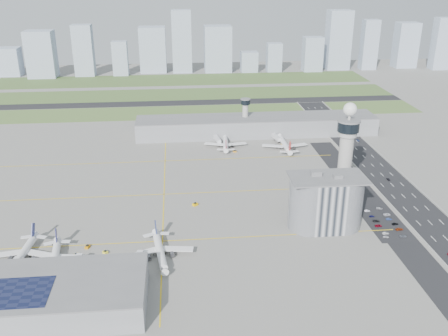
{
  "coord_description": "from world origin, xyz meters",
  "views": [
    {
      "loc": [
        -29.68,
        -267.89,
        139.47
      ],
      "look_at": [
        0.0,
        35.0,
        15.0
      ],
      "focal_mm": 40.0,
      "sensor_mm": 36.0,
      "label": 1
    }
  ],
  "objects": [
    {
      "name": "jet_bridge_near_0",
      "position": [
        -113.0,
        -61.0,
        2.85
      ],
      "size": [
        5.39,
        14.31,
        5.7
      ],
      "primitive_type": null,
      "rotation": [
        0.0,
        0.0,
        1.4
      ],
      "color": "silver",
      "rests_on": "ground"
    },
    {
      "name": "taxiway_line_h_2",
      "position": [
        -40.0,
        90.0,
        0.01
      ],
      "size": [
        260.0,
        0.6,
        0.01
      ],
      "primitive_type": "cube",
      "color": "yellow",
      "rests_on": "ground"
    },
    {
      "name": "taxiway_line_h_1",
      "position": [
        -40.0,
        30.0,
        0.01
      ],
      "size": [
        260.0,
        0.6,
        0.01
      ],
      "primitive_type": "cube",
      "color": "yellow",
      "rests_on": "ground"
    },
    {
      "name": "skyline_bldg_12",
      "position": [
        162.17,
        421.29,
        23.44
      ],
      "size": [
        26.14,
        20.92,
        46.89
      ],
      "primitive_type": "cube",
      "color": "#9EADC1",
      "rests_on": "ground"
    },
    {
      "name": "skyline_bldg_16",
      "position": [
        345.49,
        415.96,
        35.78
      ],
      "size": [
        23.04,
        18.43,
        71.56
      ],
      "primitive_type": "cube",
      "color": "#9EADC1",
      "rests_on": "ground"
    },
    {
      "name": "grass_strip_0",
      "position": [
        -20.0,
        225.0,
        0.04
      ],
      "size": [
        480.0,
        50.0,
        0.08
      ],
      "primitive_type": "cube",
      "color": "#516E34",
      "rests_on": "ground"
    },
    {
      "name": "airplane_far_b",
      "position": [
        57.04,
        109.8,
        6.19
      ],
      "size": [
        37.99,
        44.55,
        12.37
      ],
      "primitive_type": null,
      "rotation": [
        0.0,
        0.0,
        1.56
      ],
      "color": "white",
      "rests_on": "ground"
    },
    {
      "name": "airplane_near_c",
      "position": [
        -40.81,
        -45.99,
        5.8
      ],
      "size": [
        40.7,
        45.99,
        11.61
      ],
      "primitive_type": null,
      "rotation": [
        0.0,
        0.0,
        -1.43
      ],
      "color": "white",
      "rests_on": "ground"
    },
    {
      "name": "airplane_near_a",
      "position": [
        -110.44,
        -41.88,
        5.64
      ],
      "size": [
        37.92,
        43.35,
        11.27
      ],
      "primitive_type": null,
      "rotation": [
        0.0,
        0.0,
        -1.67
      ],
      "color": "white",
      "rests_on": "ground"
    },
    {
      "name": "grass_strip_2",
      "position": [
        -20.0,
        380.0,
        0.04
      ],
      "size": [
        480.0,
        70.0,
        0.08
      ],
      "primitive_type": "cube",
      "color": "#3D5528",
      "rests_on": "ground"
    },
    {
      "name": "car_lot_1",
      "position": [
        83.83,
        -34.42,
        0.6
      ],
      "size": [
        3.79,
        1.76,
        1.2
      ],
      "primitive_type": "imported",
      "rotation": [
        0.0,
        0.0,
        1.71
      ],
      "color": "#A3A5A7",
      "rests_on": "ground"
    },
    {
      "name": "skyline_bldg_8",
      "position": [
        -19.42,
        431.56,
        41.69
      ],
      "size": [
        26.33,
        21.06,
        83.39
      ],
      "primitive_type": "cube",
      "color": "#9EADC1",
      "rests_on": "ground"
    },
    {
      "name": "skyline_bldg_3",
      "position": [
        -252.58,
        431.35,
        18.47
      ],
      "size": [
        32.3,
        25.84,
        36.93
      ],
      "primitive_type": "cube",
      "color": "#9EADC1",
      "rests_on": "ground"
    },
    {
      "name": "ground",
      "position": [
        0.0,
        0.0,
        0.0
      ],
      "size": [
        1000.0,
        1000.0,
        0.0
      ],
      "primitive_type": "plane",
      "color": "gray"
    },
    {
      "name": "highway",
      "position": [
        115.0,
        0.0,
        0.05
      ],
      "size": [
        28.0,
        500.0,
        0.1
      ],
      "primitive_type": "cube",
      "color": "black",
      "rests_on": "ground"
    },
    {
      "name": "landside_road",
      "position": [
        90.0,
        -10.0,
        0.04
      ],
      "size": [
        18.0,
        260.0,
        0.08
      ],
      "primitive_type": "cube",
      "color": "black",
      "rests_on": "ground"
    },
    {
      "name": "car_lot_2",
      "position": [
        83.2,
        -25.56,
        0.57
      ],
      "size": [
        4.25,
        2.2,
        1.14
      ],
      "primitive_type": "imported",
      "rotation": [
        0.0,
        0.0,
        1.64
      ],
      "color": "maroon",
      "rests_on": "ground"
    },
    {
      "name": "jet_bridge_near_1",
      "position": [
        -83.0,
        -61.0,
        2.85
      ],
      "size": [
        5.39,
        14.31,
        5.7
      ],
      "primitive_type": null,
      "rotation": [
        0.0,
        0.0,
        1.4
      ],
      "color": "silver",
      "rests_on": "ground"
    },
    {
      "name": "tug_2",
      "position": [
        -69.47,
        -39.46,
        0.8
      ],
      "size": [
        3.29,
        3.32,
        1.61
      ],
      "primitive_type": null,
      "rotation": [
        0.0,
        0.0,
        -2.38
      ],
      "color": "yellow",
      "rests_on": "ground"
    },
    {
      "name": "car_lot_10",
      "position": [
        93.64,
        -12.67,
        0.61
      ],
      "size": [
        4.62,
        2.63,
        1.22
      ],
      "primitive_type": "imported",
      "rotation": [
        0.0,
        0.0,
        1.72
      ],
      "color": "silver",
      "rests_on": "ground"
    },
    {
      "name": "jet_bridge_far_0",
      "position": [
        2.0,
        132.0,
        2.85
      ],
      "size": [
        5.39,
        14.31,
        5.7
      ],
      "primitive_type": null,
      "rotation": [
        0.0,
        0.0,
        -1.4
      ],
      "color": "silver",
      "rests_on": "ground"
    },
    {
      "name": "skyline_bldg_7",
      "position": [
        -59.44,
        436.89,
        30.61
      ],
      "size": [
        35.76,
        28.61,
        61.22
      ],
      "primitive_type": "cube",
      "color": "#9EADC1",
      "rests_on": "ground"
    },
    {
      "name": "terminal_pier",
      "position": [
        40.0,
        148.0,
        7.9
      ],
      "size": [
        210.0,
        32.0,
        15.8
      ],
      "color": "gray",
      "rests_on": "ground"
    },
    {
      "name": "tug_1",
      "position": [
        -79.52,
        -32.99,
        0.86
      ],
      "size": [
        2.9,
        3.47,
        1.73
      ],
      "primitive_type": null,
      "rotation": [
        0.0,
        0.0,
        2.81
      ],
      "color": "#CC7C07",
      "rests_on": "ground"
    },
    {
      "name": "car_hw_1",
      "position": [
        115.52,
        38.09,
        0.62
      ],
      "size": [
        1.31,
        3.74,
        1.23
      ],
      "primitive_type": "imported",
      "rotation": [
        0.0,
        0.0,
        0.0
      ],
      "color": "black",
      "rests_on": "ground"
    },
    {
      "name": "airplane_near_b",
      "position": [
        -92.92,
        -48.55,
        5.58
      ],
      "size": [
        38.83,
        43.97,
        11.16
      ],
      "primitive_type": null,
      "rotation": [
        0.0,
        0.0,
        -1.44
      ],
      "color": "white",
      "rests_on": "ground"
    },
    {
      "name": "skyline_bldg_6",
      "position": [
        -102.68,
        417.9,
        22.6
      ],
      "size": [
        20.04,
        16.03,
        45.2
      ],
      "primitive_type": "cube",
      "color": "#9EADC1",
      "rests_on": "ground"
    },
    {
      "name": "car_lot_0",
      "position": [
        82.47,
        -38.16,
        0.54
      ],
      "size": [
        3.31,
        1.62,
        1.09
      ],
      "primitive_type": "imported",
      "rotation": [
        0.0,
        0.0,
        1.46
      ],
      "color": "silver",
      "rests_on": "ground"
    },
    {
      "name": "secondary_tower",
      "position": [
        30.0,
        150.0,
        18.8
      ],
      "size": [
        8.6,
        8.6,
        31.9
      ],
      "color": "#ADAAA5",
      "rests_on": "ground"
    },
    {
      "name": "jet_bridge_near_2",
      "position": [
        -53.0,
        -61.0,
        2.85
      ],
      "size": [
        5.39,
        14.31,
        5.7
      ],
      "primitive_type": null,
      "rotation": [
        0.0,
        0.0,
        1.4
      ],
      "color": "silver",
      "rests_on": "ground"
    },
    {
      "name": "skyline_bldg_13",
      "position": [
        201.27,
        433.27,
        40.6
      ],
      "size": [
        32.26,
        25.81,
        81.2
      ],
      "primitive_type": "cube",
      "color": "#9EADC1",
      "rests_on": "ground"
    },
    {
      "name": "skyline_bldg_11",
      "position": [
        108.28,
        423.34,
        19.48
      ],
      "size": [
        20.22,
        16.18,
        38.97
      ],
      "primitive_type": "cube",
      "color": "#9EADC1",
      "rests_on": "ground"
    },
    {
      "name": "skyline_bldg_4",
      "position": [
        -204.47,
        415.19,
        30.18
      ],
      "size": [
        35.81,
        28.65,
        60.36
      ],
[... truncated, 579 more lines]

